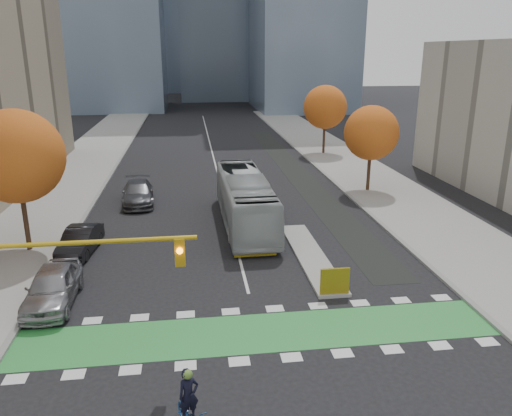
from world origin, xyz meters
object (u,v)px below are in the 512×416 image
object	(u,v)px
cyclist	(189,413)
parked_car_a	(53,287)
bus	(245,200)
parked_car_b	(80,241)
tree_east_far	(325,107)
tree_east_near	(371,133)
parked_car_c	(138,193)
hazard_board	(335,281)
tree_west	(16,157)
traffic_signal_west	(31,275)

from	to	relation	value
cyclist	parked_car_a	distance (m)	10.98
cyclist	parked_car_a	size ratio (longest dim) A/B	0.44
bus	parked_car_b	world-z (taller)	bus
bus	parked_car_b	bearing A→B (deg)	-160.31
tree_east_far	parked_car_a	size ratio (longest dim) A/B	1.51
tree_east_near	cyclist	size ratio (longest dim) A/B	3.16
parked_car_c	tree_east_near	bearing A→B (deg)	-1.29
hazard_board	bus	xyz separation A→B (m)	(-3.03, 10.89, 0.91)
parked_car_b	bus	bearing A→B (deg)	27.12
parked_car_b	parked_car_c	xyz separation A→B (m)	(2.40, 9.64, 0.07)
cyclist	parked_car_b	xyz separation A→B (m)	(-6.15, 15.22, -0.00)
cyclist	hazard_board	bearing A→B (deg)	29.04
tree_west	parked_car_a	bearing A→B (deg)	-66.08
hazard_board	parked_car_b	size ratio (longest dim) A/B	0.31
tree_west	tree_east_far	world-z (taller)	tree_west
parked_car_b	tree_west	bearing A→B (deg)	174.67
cyclist	bus	xyz separation A→B (m)	(3.82, 18.95, 0.97)
tree_east_near	parked_car_a	bearing A→B (deg)	-141.40
tree_west	bus	bearing A→B (deg)	13.42
tree_east_near	parked_car_b	world-z (taller)	tree_east_near
tree_east_near	bus	bearing A→B (deg)	-147.95
tree_east_near	traffic_signal_west	distance (m)	30.08
parked_car_b	parked_car_a	bearing A→B (deg)	-83.39
tree_east_far	traffic_signal_west	size ratio (longest dim) A/B	0.90
tree_east_near	bus	world-z (taller)	tree_east_near
parked_car_c	cyclist	bearing A→B (deg)	-85.78
tree_west	tree_east_near	xyz separation A→B (m)	(24.00, 10.00, -0.75)
tree_east_near	parked_car_c	bearing A→B (deg)	-176.94
parked_car_a	parked_car_c	size ratio (longest dim) A/B	0.90
hazard_board	cyclist	size ratio (longest dim) A/B	0.63
cyclist	parked_car_c	distance (m)	25.14
bus	hazard_board	bearing A→B (deg)	-75.27
bus	parked_car_c	xyz separation A→B (m)	(-7.56, 5.91, -0.89)
tree_east_near	parked_car_c	xyz separation A→B (m)	(-18.60, -0.99, -4.05)
bus	parked_car_c	size ratio (longest dim) A/B	2.18
tree_west	cyclist	size ratio (longest dim) A/B	3.68
hazard_board	tree_east_near	size ratio (longest dim) A/B	0.20
tree_east_near	tree_west	bearing A→B (deg)	-157.38
hazard_board	parked_car_c	world-z (taller)	parked_car_c
traffic_signal_west	parked_car_c	bearing A→B (deg)	86.46
tree_east_near	parked_car_c	world-z (taller)	tree_east_near
tree_west	tree_east_near	world-z (taller)	tree_west
tree_west	hazard_board	bearing A→B (deg)	-25.99
tree_west	bus	size ratio (longest dim) A/B	0.67
hazard_board	cyclist	world-z (taller)	cyclist
parked_car_b	parked_car_c	size ratio (longest dim) A/B	0.80
tree_east_far	cyclist	world-z (taller)	tree_east_far
parked_car_b	parked_car_c	distance (m)	9.93
tree_east_far	bus	xyz separation A→B (m)	(-11.53, -22.91, -3.53)
hazard_board	tree_east_near	bearing A→B (deg)	65.80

